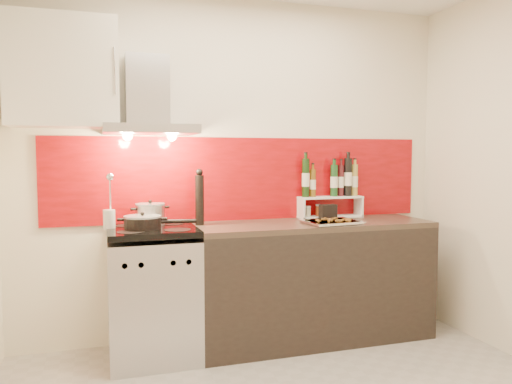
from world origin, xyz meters
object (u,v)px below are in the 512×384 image
object	(u,v)px
saute_pan	(144,222)
pepper_mill	(200,198)
stock_pot	(150,214)
counter	(313,280)
baking_tray	(332,222)
range_stove	(153,295)

from	to	relation	value
saute_pan	pepper_mill	bearing A→B (deg)	19.03
stock_pot	pepper_mill	world-z (taller)	pepper_mill
counter	stock_pot	bearing A→B (deg)	173.57
saute_pan	stock_pot	bearing A→B (deg)	71.01
counter	pepper_mill	size ratio (longest dim) A/B	4.41
stock_pot	baking_tray	size ratio (longest dim) A/B	0.49
range_stove	saute_pan	world-z (taller)	saute_pan
counter	stock_pot	distance (m)	1.32
stock_pot	saute_pan	distance (m)	0.19
range_stove	baking_tray	xyz separation A→B (m)	(1.29, -0.12, 0.47)
range_stove	pepper_mill	world-z (taller)	pepper_mill
range_stove	counter	distance (m)	1.20
stock_pot	pepper_mill	distance (m)	0.37
stock_pot	counter	bearing A→B (deg)	-6.43
counter	stock_pot	world-z (taller)	stock_pot
pepper_mill	baking_tray	world-z (taller)	pepper_mill
saute_pan	baking_tray	size ratio (longest dim) A/B	1.13
pepper_mill	baking_tray	distance (m)	0.99
stock_pot	baking_tray	xyz separation A→B (m)	(1.29, -0.26, -0.07)
pepper_mill	saute_pan	bearing A→B (deg)	-160.97
saute_pan	baking_tray	xyz separation A→B (m)	(1.35, -0.08, -0.04)
counter	saute_pan	size ratio (longest dim) A/B	3.74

